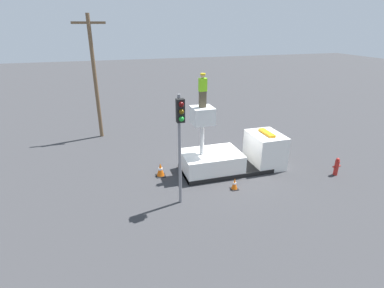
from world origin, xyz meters
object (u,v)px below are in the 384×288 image
object	(u,v)px
traffic_cone_rear	(160,170)
utility_pole	(95,74)
worker	(203,90)
traffic_cone_curbside	(234,184)
fire_hydrant	(337,167)
traffic_light_pole	(180,130)
bucket_truck	(234,156)

from	to	relation	value
traffic_cone_rear	utility_pole	world-z (taller)	utility_pole
worker	traffic_cone_curbside	distance (m)	5.07
worker	traffic_cone_rear	distance (m)	4.97
fire_hydrant	traffic_cone_rear	size ratio (longest dim) A/B	1.31
traffic_cone_curbside	traffic_cone_rear	bearing A→B (deg)	142.89
traffic_light_pole	bucket_truck	bearing A→B (deg)	34.48
bucket_truck	worker	distance (m)	4.38
traffic_light_pole	utility_pole	world-z (taller)	utility_pole
bucket_truck	traffic_light_pole	distance (m)	5.46
traffic_light_pole	traffic_cone_curbside	size ratio (longest dim) A/B	8.31
traffic_light_pole	traffic_cone_curbside	bearing A→B (deg)	9.54
fire_hydrant	traffic_cone_curbside	xyz separation A→B (m)	(-6.13, 0.19, -0.21)
fire_hydrant	traffic_cone_rear	xyz separation A→B (m)	(-9.48, 2.73, -0.13)
bucket_truck	utility_pole	world-z (taller)	utility_pole
utility_pole	traffic_cone_rear	bearing A→B (deg)	-68.23
fire_hydrant	traffic_cone_rear	bearing A→B (deg)	163.95
traffic_cone_rear	traffic_cone_curbside	xyz separation A→B (m)	(3.36, -2.54, -0.08)
traffic_cone_rear	traffic_light_pole	bearing A→B (deg)	-82.57
traffic_light_pole	traffic_cone_rear	world-z (taller)	traffic_light_pole
fire_hydrant	traffic_cone_curbside	world-z (taller)	fire_hydrant
bucket_truck	traffic_cone_rear	bearing A→B (deg)	174.59
traffic_light_pole	fire_hydrant	world-z (taller)	traffic_light_pole
fire_hydrant	utility_pole	bearing A→B (deg)	140.50
worker	utility_pole	distance (m)	9.60
utility_pole	bucket_truck	bearing A→B (deg)	-47.72
worker	fire_hydrant	bearing A→B (deg)	-17.94
bucket_truck	utility_pole	xyz separation A→B (m)	(-7.26, 7.99, 3.78)
worker	traffic_light_pole	distance (m)	3.42
worker	traffic_light_pole	world-z (taller)	worker
bucket_truck	utility_pole	distance (m)	11.44
traffic_cone_rear	utility_pole	size ratio (longest dim) A/B	0.09
traffic_cone_curbside	utility_pole	world-z (taller)	utility_pole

